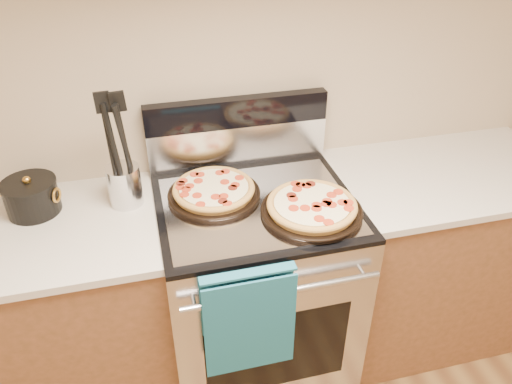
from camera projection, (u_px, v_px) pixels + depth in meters
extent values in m
plane|color=#C3AB8D|center=(234.00, 63.00, 1.97)|extent=(4.00, 0.00, 4.00)
cube|color=#B7B7BC|center=(256.00, 290.00, 2.18)|extent=(0.76, 0.68, 0.90)
cube|color=black|center=(277.00, 351.00, 1.91)|extent=(0.56, 0.01, 0.40)
cube|color=black|center=(256.00, 204.00, 1.93)|extent=(0.76, 0.68, 0.02)
cube|color=silver|center=(238.00, 144.00, 2.12)|extent=(0.76, 0.06, 0.18)
cube|color=black|center=(237.00, 112.00, 2.04)|extent=(0.76, 0.06, 0.12)
cylinder|color=silver|center=(283.00, 292.00, 1.68)|extent=(0.70, 0.03, 0.03)
cube|color=gray|center=(258.00, 205.00, 1.89)|extent=(0.70, 0.55, 0.01)
cube|color=brown|center=(45.00, 325.00, 2.03)|extent=(1.00, 0.62, 0.88)
cube|color=beige|center=(15.00, 237.00, 1.78)|extent=(1.02, 0.64, 0.03)
cube|color=brown|center=(432.00, 255.00, 2.39)|extent=(1.00, 0.62, 0.88)
cube|color=beige|center=(453.00, 174.00, 2.14)|extent=(1.02, 0.64, 0.03)
cylinder|color=silver|center=(125.00, 185.00, 1.89)|extent=(0.16, 0.16, 0.16)
cylinder|color=black|center=(32.00, 198.00, 1.85)|extent=(0.25, 0.25, 0.12)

